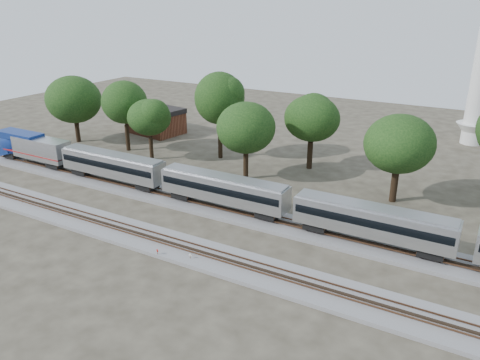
# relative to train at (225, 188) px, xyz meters

# --- Properties ---
(ground) EXTENTS (160.00, 160.00, 0.00)m
(ground) POSITION_rel_train_xyz_m (-2.93, -6.00, -3.03)
(ground) COLOR #383328
(ground) RESTS_ON ground
(track_far) EXTENTS (160.00, 5.00, 0.73)m
(track_far) POSITION_rel_train_xyz_m (-2.93, -0.00, -2.82)
(track_far) COLOR slate
(track_far) RESTS_ON ground
(track_near) EXTENTS (160.00, 5.00, 0.73)m
(track_near) POSITION_rel_train_xyz_m (-2.93, -10.00, -2.82)
(track_near) COLOR slate
(track_near) RESTS_ON ground
(train) EXTENTS (84.03, 2.89, 4.26)m
(train) POSITION_rel_train_xyz_m (0.00, 0.00, 0.00)
(train) COLOR silver
(train) RESTS_ON ground
(switch_stand_red) EXTENTS (0.30, 0.12, 0.96)m
(switch_stand_red) POSITION_rel_train_xyz_m (-0.22, -12.37, -2.42)
(switch_stand_red) COLOR #512D19
(switch_stand_red) RESTS_ON ground
(switch_stand_white) EXTENTS (0.29, 0.06, 0.90)m
(switch_stand_white) POSITION_rel_train_xyz_m (3.02, -11.44, -2.45)
(switch_stand_white) COLOR #512D19
(switch_stand_white) RESTS_ON ground
(switch_lever) EXTENTS (0.56, 0.43, 0.30)m
(switch_lever) POSITION_rel_train_xyz_m (2.56, -11.53, -2.88)
(switch_lever) COLOR #512D19
(switch_lever) RESTS_ON ground
(brick_building) EXTENTS (10.91, 8.48, 4.77)m
(brick_building) POSITION_rel_train_xyz_m (-29.74, 24.05, -0.62)
(brick_building) COLOR brown
(brick_building) RESTS_ON ground
(tree_0) EXTENTS (7.65, 7.65, 10.79)m
(tree_0) POSITION_rel_train_xyz_m (-38.09, 12.64, 4.48)
(tree_0) COLOR black
(tree_0) RESTS_ON ground
(tree_1) EXTENTS (8.26, 8.26, 11.64)m
(tree_1) POSITION_rel_train_xyz_m (-26.76, 13.04, 5.08)
(tree_1) COLOR black
(tree_1) RESTS_ON ground
(tree_2) EXTENTS (6.90, 6.90, 9.72)m
(tree_2) POSITION_rel_train_xyz_m (-20.25, 11.22, 3.74)
(tree_2) COLOR black
(tree_2) RESTS_ON ground
(tree_3) EXTENTS (9.71, 9.71, 13.69)m
(tree_3) POSITION_rel_train_xyz_m (-11.24, 17.28, 6.52)
(tree_3) COLOR black
(tree_3) RESTS_ON ground
(tree_4) EXTENTS (7.51, 7.51, 10.59)m
(tree_4) POSITION_rel_train_xyz_m (-3.17, 11.01, 4.35)
(tree_4) COLOR black
(tree_4) RESTS_ON ground
(tree_5) EXTENTS (7.75, 7.75, 10.93)m
(tree_5) POSITION_rel_train_xyz_m (3.06, 19.48, 4.58)
(tree_5) COLOR black
(tree_5) RESTS_ON ground
(tree_6) EXTENTS (7.64, 7.64, 10.78)m
(tree_6) POSITION_rel_train_xyz_m (16.72, 13.05, 4.47)
(tree_6) COLOR black
(tree_6) RESTS_ON ground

